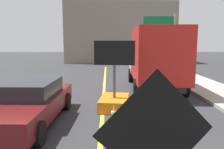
# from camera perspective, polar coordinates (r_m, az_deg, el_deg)

# --- Properties ---
(lane_center_stripe) EXTENTS (0.14, 36.00, 0.01)m
(lane_center_stripe) POSITION_cam_1_polar(r_m,az_deg,el_deg) (6.49, -2.81, -16.02)
(lane_center_stripe) COLOR yellow
(lane_center_stripe) RESTS_ON ground
(roadwork_sign) EXTENTS (1.61, 0.31, 2.33)m
(roadwork_sign) POSITION_cam_1_polar(r_m,az_deg,el_deg) (3.12, 10.62, -14.39)
(roadwork_sign) COLOR #593819
(roadwork_sign) RESTS_ON ground
(arrow_board_trailer) EXTENTS (1.60, 1.93, 2.70)m
(arrow_board_trailer) POSITION_cam_1_polar(r_m,az_deg,el_deg) (9.22, 0.58, -5.50)
(arrow_board_trailer) COLOR orange
(arrow_board_trailer) RESTS_ON ground
(box_truck) EXTENTS (2.79, 6.67, 3.36)m
(box_truck) POSITION_cam_1_polar(r_m,az_deg,el_deg) (12.89, 10.65, 4.28)
(box_truck) COLOR black
(box_truck) RESTS_ON ground
(pickup_car) EXTENTS (2.19, 4.95, 1.38)m
(pickup_car) POSITION_cam_1_polar(r_m,az_deg,el_deg) (8.02, -20.02, -6.51)
(pickup_car) COLOR #591414
(pickup_car) RESTS_ON ground
(highway_guide_sign) EXTENTS (2.79, 0.20, 5.00)m
(highway_guide_sign) POSITION_cam_1_polar(r_m,az_deg,el_deg) (20.53, 13.08, 10.08)
(highway_guide_sign) COLOR gray
(highway_guide_sign) RESTS_ON ground
(far_building_block) EXTENTS (13.78, 6.87, 7.51)m
(far_building_block) POSITION_cam_1_polar(r_m,az_deg,el_deg) (31.32, 1.86, 10.16)
(far_building_block) COLOR gray
(far_building_block) RESTS_ON ground
(traffic_cone_near_sign) EXTENTS (0.36, 0.36, 0.75)m
(traffic_cone_near_sign) POSITION_cam_1_polar(r_m,az_deg,el_deg) (5.68, 1.23, -15.60)
(traffic_cone_near_sign) COLOR black
(traffic_cone_near_sign) RESTS_ON ground
(traffic_cone_mid_lane) EXTENTS (0.36, 0.36, 0.75)m
(traffic_cone_mid_lane) POSITION_cam_1_polar(r_m,az_deg,el_deg) (7.43, 0.50, -9.80)
(traffic_cone_mid_lane) COLOR black
(traffic_cone_mid_lane) RESTS_ON ground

